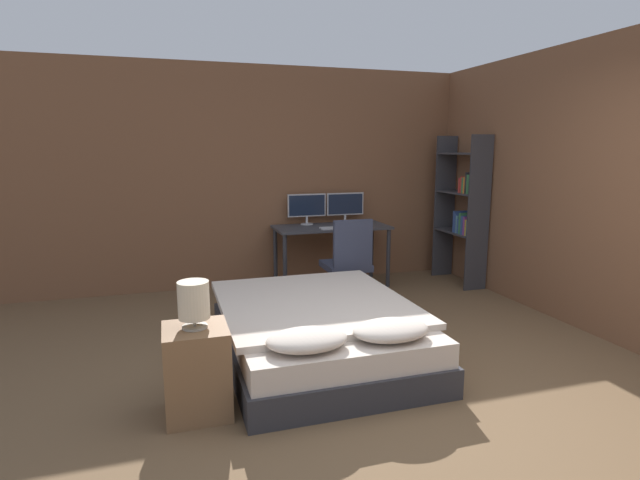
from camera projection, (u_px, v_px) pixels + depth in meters
name	position (u px, v px, depth m)	size (l,w,h in m)	color
ground_plane	(461.00, 419.00, 3.19)	(20.00, 20.00, 0.00)	brown
wall_back	(306.00, 177.00, 6.36)	(12.00, 0.06, 2.70)	brown
wall_side_right	(561.00, 185.00, 4.95)	(0.06, 12.00, 2.70)	brown
bed	(318.00, 330.00, 4.11)	(1.53, 2.02, 0.53)	#2D2D33
nightstand	(197.00, 371.00, 3.22)	(0.41, 0.40, 0.59)	brown
bedside_lamp	(194.00, 301.00, 3.13)	(0.20, 0.20, 0.30)	gray
desk	(331.00, 234.00, 6.19)	(1.42, 0.63, 0.76)	#38383D
monitor_left	(307.00, 207.00, 6.26)	(0.49, 0.16, 0.39)	#B7B7BC
monitor_right	(345.00, 205.00, 6.41)	(0.49, 0.16, 0.39)	#B7B7BC
keyboard	(337.00, 228.00, 5.98)	(0.41, 0.13, 0.02)	#B7B7BC
computer_mouse	(360.00, 226.00, 6.06)	(0.07, 0.05, 0.04)	#B7B7BC
office_chair	(348.00, 270.00, 5.53)	(0.52, 0.52, 0.96)	black
bookshelf	(465.00, 206.00, 6.22)	(0.30, 0.79, 1.87)	#333338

